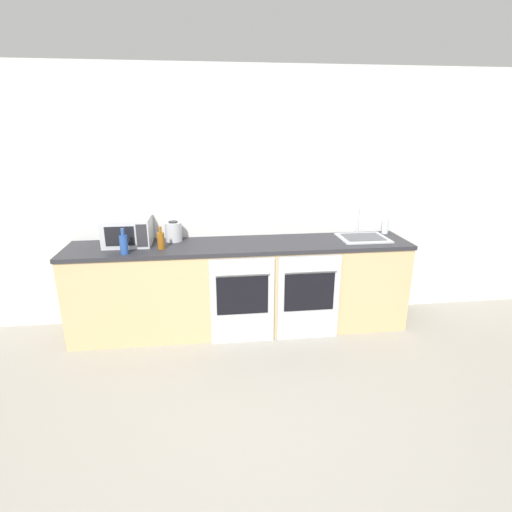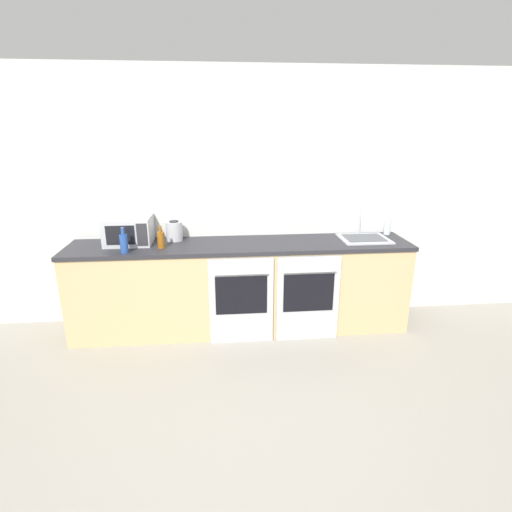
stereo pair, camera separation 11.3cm
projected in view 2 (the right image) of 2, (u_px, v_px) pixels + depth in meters
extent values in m
plane|color=gray|center=(257.00, 446.00, 2.66)|extent=(16.00, 16.00, 0.00)
cube|color=silver|center=(238.00, 200.00, 4.16)|extent=(10.00, 0.06, 2.60)
cube|color=tan|center=(241.00, 288.00, 4.11)|extent=(3.37, 0.60, 0.88)
cube|color=#28282D|center=(241.00, 245.00, 3.97)|extent=(3.39, 0.63, 0.04)
cube|color=#B7BABF|center=(241.00, 301.00, 3.81)|extent=(0.61, 0.03, 0.87)
cube|color=black|center=(241.00, 295.00, 3.77)|extent=(0.49, 0.01, 0.38)
cylinder|color=#B7BABF|center=(241.00, 274.00, 3.68)|extent=(0.50, 0.02, 0.02)
cube|color=#B7BABF|center=(308.00, 299.00, 3.87)|extent=(0.61, 0.03, 0.87)
cube|color=black|center=(309.00, 293.00, 3.83)|extent=(0.49, 0.01, 0.38)
cylinder|color=#B7BABF|center=(310.00, 272.00, 3.74)|extent=(0.50, 0.02, 0.02)
cube|color=#B7BABF|center=(129.00, 230.00, 3.92)|extent=(0.45, 0.36, 0.27)
cube|color=black|center=(120.00, 235.00, 3.74)|extent=(0.27, 0.01, 0.18)
cube|color=#2D2D33|center=(142.00, 235.00, 3.76)|extent=(0.10, 0.01, 0.21)
cylinder|color=#234793|center=(124.00, 244.00, 3.64)|extent=(0.07, 0.07, 0.17)
cylinder|color=#234793|center=(123.00, 231.00, 3.60)|extent=(0.03, 0.03, 0.07)
cylinder|color=#8C5114|center=(161.00, 240.00, 3.79)|extent=(0.07, 0.07, 0.16)
cylinder|color=#8C5114|center=(160.00, 229.00, 3.76)|extent=(0.03, 0.03, 0.06)
cylinder|color=silver|center=(387.00, 226.00, 4.27)|extent=(0.07, 0.07, 0.18)
cylinder|color=silver|center=(389.00, 215.00, 4.23)|extent=(0.03, 0.03, 0.07)
cylinder|color=#B7BABF|center=(174.00, 231.00, 4.04)|extent=(0.16, 0.16, 0.19)
cylinder|color=#262628|center=(174.00, 221.00, 4.01)|extent=(0.09, 0.09, 0.01)
cube|color=#B7BABF|center=(364.00, 239.00, 4.09)|extent=(0.49, 0.42, 0.01)
cube|color=#4C4F54|center=(364.00, 238.00, 4.09)|extent=(0.39, 0.30, 0.01)
cylinder|color=#B7BABF|center=(360.00, 222.00, 4.21)|extent=(0.02, 0.02, 0.26)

